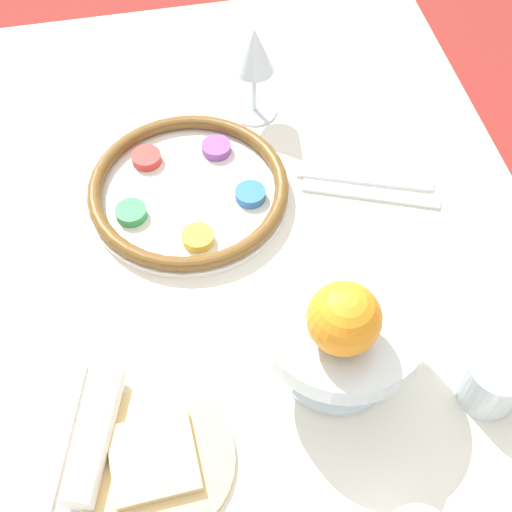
# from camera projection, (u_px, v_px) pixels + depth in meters

# --- Properties ---
(ground_plane) EXTENTS (8.00, 8.00, 0.00)m
(ground_plane) POSITION_uv_depth(u_px,v_px,m) (246.00, 502.00, 1.50)
(ground_plane) COLOR maroon
(dining_table) EXTENTS (1.33, 0.87, 0.74)m
(dining_table) POSITION_uv_depth(u_px,v_px,m) (243.00, 435.00, 1.20)
(dining_table) COLOR silver
(dining_table) RESTS_ON ground_plane
(seder_plate) EXTENTS (0.28, 0.28, 0.03)m
(seder_plate) POSITION_uv_depth(u_px,v_px,m) (189.00, 190.00, 1.01)
(seder_plate) COLOR silver
(seder_plate) RESTS_ON dining_table
(wine_glass) EXTENTS (0.07, 0.07, 0.15)m
(wine_glass) POSITION_uv_depth(u_px,v_px,m) (254.00, 55.00, 1.03)
(wine_glass) COLOR silver
(wine_glass) RESTS_ON dining_table
(fruit_stand) EXTENTS (0.19, 0.19, 0.12)m
(fruit_stand) POSITION_uv_depth(u_px,v_px,m) (342.00, 326.00, 0.79)
(fruit_stand) COLOR silver
(fruit_stand) RESTS_ON dining_table
(orange_fruit) EXTENTS (0.08, 0.08, 0.08)m
(orange_fruit) POSITION_uv_depth(u_px,v_px,m) (344.00, 319.00, 0.72)
(orange_fruit) COLOR orange
(orange_fruit) RESTS_ON fruit_stand
(bread_plate) EXTENTS (0.18, 0.18, 0.02)m
(bread_plate) POSITION_uv_depth(u_px,v_px,m) (154.00, 460.00, 0.79)
(bread_plate) COLOR tan
(bread_plate) RESTS_ON dining_table
(napkin_roll) EXTENTS (0.16, 0.08, 0.04)m
(napkin_roll) POSITION_uv_depth(u_px,v_px,m) (94.00, 436.00, 0.79)
(napkin_roll) COLOR white
(napkin_roll) RESTS_ON dining_table
(cup_mid) EXTENTS (0.07, 0.07, 0.07)m
(cup_mid) POSITION_uv_depth(u_px,v_px,m) (493.00, 381.00, 0.81)
(cup_mid) COLOR silver
(cup_mid) RESTS_ON dining_table
(fork_left) EXTENTS (0.09, 0.19, 0.01)m
(fork_left) POSITION_uv_depth(u_px,v_px,m) (365.00, 179.00, 1.03)
(fork_left) COLOR silver
(fork_left) RESTS_ON dining_table
(fork_right) EXTENTS (0.09, 0.19, 0.01)m
(fork_right) POSITION_uv_depth(u_px,v_px,m) (371.00, 194.00, 1.02)
(fork_right) COLOR silver
(fork_right) RESTS_ON dining_table
(spoon) EXTENTS (0.18, 0.07, 0.01)m
(spoon) POSITION_uv_depth(u_px,v_px,m) (61.00, 435.00, 0.81)
(spoon) COLOR silver
(spoon) RESTS_ON dining_table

